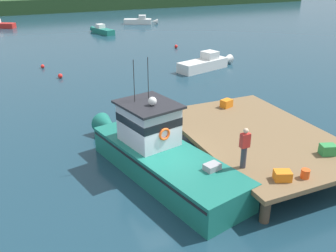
{
  "coord_description": "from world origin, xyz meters",
  "views": [
    {
      "loc": [
        -5.24,
        -12.48,
        8.4
      ],
      "look_at": [
        1.2,
        2.0,
        1.4
      ],
      "focal_mm": 39.86,
      "sensor_mm": 36.0,
      "label": 1
    }
  ],
  "objects": [
    {
      "name": "ground_plane",
      "position": [
        0.0,
        0.0,
        0.0
      ],
      "size": [
        200.0,
        200.0,
        0.0
      ],
      "primitive_type": "plane",
      "color": "#193847"
    },
    {
      "name": "dock",
      "position": [
        4.8,
        0.0,
        1.07
      ],
      "size": [
        6.0,
        9.0,
        1.2
      ],
      "color": "#4C3D2D",
      "rests_on": "ground"
    },
    {
      "name": "main_fishing_boat",
      "position": [
        0.07,
        0.55,
        1.01
      ],
      "size": [
        4.27,
        9.96,
        4.8
      ],
      "color": "#196B5B",
      "rests_on": "ground"
    },
    {
      "name": "crate_stack_near_edge",
      "position": [
        6.15,
        -2.84,
        1.42
      ],
      "size": [
        0.71,
        0.61,
        0.43
      ],
      "primitive_type": "cube",
      "rotation": [
        0.0,
        0.0,
        -0.33
      ],
      "color": "#2D8442",
      "rests_on": "dock"
    },
    {
      "name": "crate_single_far",
      "position": [
        5.3,
        3.46,
        1.41
      ],
      "size": [
        0.71,
        0.61,
        0.42
      ],
      "primitive_type": "cube",
      "rotation": [
        0.0,
        0.0,
        0.32
      ],
      "color": "orange",
      "rests_on": "dock"
    },
    {
      "name": "crate_stack_mid_dock",
      "position": [
        3.19,
        -3.64,
        1.38
      ],
      "size": [
        0.72,
        0.64,
        0.35
      ],
      "primitive_type": "cube",
      "rotation": [
        0.0,
        0.0,
        -0.4
      ],
      "color": "orange",
      "rests_on": "dock"
    },
    {
      "name": "bait_bucket",
      "position": [
        4.04,
        -3.87,
        1.37
      ],
      "size": [
        0.32,
        0.32,
        0.34
      ],
      "primitive_type": "cylinder",
      "color": "#E04C19",
      "rests_on": "dock"
    },
    {
      "name": "deckhand_by_the_boat",
      "position": [
        2.41,
        -2.31,
        2.06
      ],
      "size": [
        0.36,
        0.22,
        1.63
      ],
      "color": "#383842",
      "rests_on": "dock"
    },
    {
      "name": "moored_boat_far_left",
      "position": [
        10.35,
        14.58,
        0.5
      ],
      "size": [
        5.85,
        2.69,
        1.47
      ],
      "color": "silver",
      "rests_on": "ground"
    },
    {
      "name": "moored_boat_near_channel",
      "position": [
        13.85,
        40.54,
        0.43
      ],
      "size": [
        4.93,
        2.85,
        1.26
      ],
      "color": "silver",
      "rests_on": "ground"
    },
    {
      "name": "moored_boat_outer_mooring",
      "position": [
        6.66,
        35.0,
        0.4
      ],
      "size": [
        2.19,
        4.59,
        1.15
      ],
      "color": "#196B5B",
      "rests_on": "ground"
    },
    {
      "name": "mooring_buoy_inshore",
      "position": [
        -1.46,
        16.88,
        0.18
      ],
      "size": [
        0.36,
        0.36,
        0.36
      ],
      "primitive_type": "sphere",
      "color": "red",
      "rests_on": "ground"
    },
    {
      "name": "mooring_buoy_spare_mooring",
      "position": [
        -2.36,
        20.57,
        0.16
      ],
      "size": [
        0.32,
        0.32,
        0.32
      ],
      "primitive_type": "sphere",
      "color": "red",
      "rests_on": "ground"
    },
    {
      "name": "mooring_buoy_outer",
      "position": [
        11.61,
        23.31,
        0.17
      ],
      "size": [
        0.35,
        0.35,
        0.35
      ],
      "primitive_type": "sphere",
      "color": "red",
      "rests_on": "ground"
    },
    {
      "name": "far_shoreline",
      "position": [
        0.0,
        62.0,
        1.2
      ],
      "size": [
        120.0,
        8.0,
        2.4
      ],
      "primitive_type": "cube",
      "color": "#284723",
      "rests_on": "ground"
    }
  ]
}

